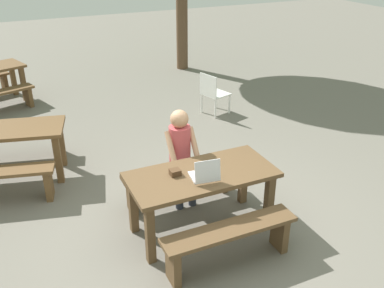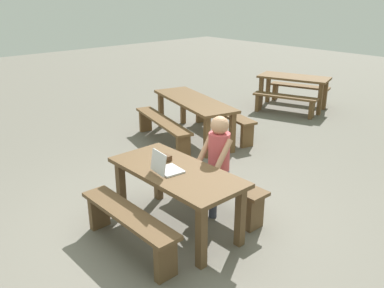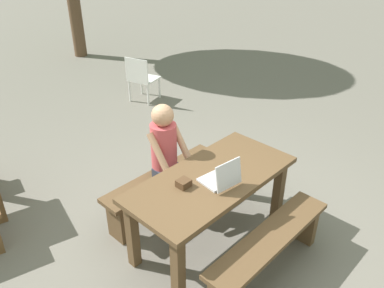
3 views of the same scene
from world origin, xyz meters
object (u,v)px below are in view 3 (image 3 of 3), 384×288
at_px(plastic_chair, 141,78).
at_px(small_pouch, 184,183).
at_px(picnic_table_front, 212,187).
at_px(laptop, 222,178).
at_px(person_seated, 167,153).

bearing_deg(plastic_chair, small_pouch, 129.27).
height_order(picnic_table_front, small_pouch, small_pouch).
height_order(picnic_table_front, plastic_chair, plastic_chair).
bearing_deg(picnic_table_front, small_pouch, 164.33).
xyz_separation_m(laptop, small_pouch, (-0.26, 0.22, -0.03)).
relative_size(picnic_table_front, small_pouch, 14.63).
relative_size(laptop, small_pouch, 2.85).
distance_m(small_pouch, person_seated, 0.64).
bearing_deg(small_pouch, laptop, -39.60).
bearing_deg(small_pouch, person_seated, 60.68).
distance_m(picnic_table_front, laptop, 0.23).
bearing_deg(laptop, person_seated, -86.56).
bearing_deg(picnic_table_front, plastic_chair, 60.83).
bearing_deg(laptop, small_pouch, -32.53).
distance_m(person_seated, plastic_chair, 3.09).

